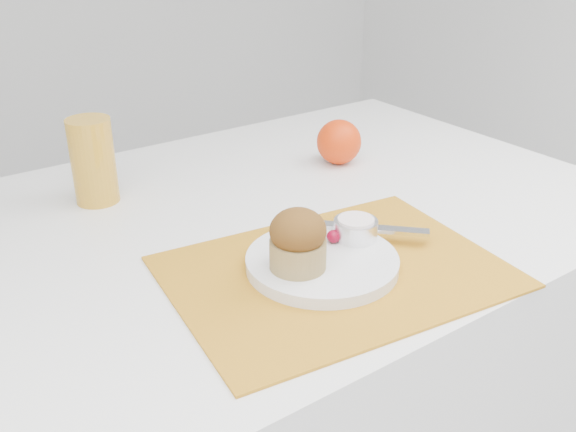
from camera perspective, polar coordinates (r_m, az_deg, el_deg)
table at (r=1.25m, az=-1.89°, el=-15.30°), size 1.20×0.80×0.75m
placemat at (r=0.87m, az=4.27°, el=-4.95°), size 0.48×0.37×0.00m
plate at (r=0.87m, az=3.05°, el=-4.10°), size 0.21×0.21×0.02m
ramekin at (r=0.92m, az=6.02°, el=-1.16°), size 0.07×0.07×0.03m
cream at (r=0.91m, az=6.06°, el=-0.39°), size 0.05×0.05×0.01m
raspberry_near at (r=0.91m, az=2.71°, el=-1.45°), size 0.02×0.02×0.02m
raspberry_far at (r=0.90m, az=4.09°, el=-1.81°), size 0.02×0.02×0.02m
butter_knife at (r=0.94m, az=5.63°, el=-0.96°), size 0.17×0.17×0.01m
orange at (r=1.23m, az=4.55°, el=6.58°), size 0.09×0.09×0.09m
juice_glass at (r=1.10m, az=-16.94°, el=4.70°), size 0.08×0.08×0.14m
muffin at (r=0.83m, az=0.89°, el=-2.16°), size 0.09×0.09×0.08m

